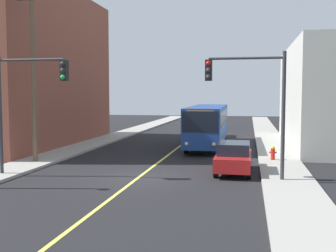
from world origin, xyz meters
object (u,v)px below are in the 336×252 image
at_px(parked_car_red, 234,157).
at_px(traffic_signal_right_corner, 250,91).
at_px(fire_hydrant, 273,153).
at_px(utility_pole_near, 33,59).
at_px(city_bus, 208,124).
at_px(traffic_signal_left_corner, 27,91).

relative_size(parked_car_red, traffic_signal_right_corner, 0.74).
xyz_separation_m(traffic_signal_right_corner, fire_hydrant, (1.44, 6.01, -3.72)).
relative_size(parked_car_red, utility_pole_near, 0.40).
height_order(city_bus, fire_hydrant, city_bus).
relative_size(traffic_signal_right_corner, fire_hydrant, 7.14).
bearing_deg(traffic_signal_left_corner, fire_hydrant, 29.99).
bearing_deg(parked_car_red, city_bus, 102.51).
distance_m(traffic_signal_left_corner, fire_hydrant, 14.64).
bearing_deg(parked_car_red, traffic_signal_right_corner, -68.83).
bearing_deg(traffic_signal_left_corner, traffic_signal_right_corner, 5.62).
height_order(utility_pole_near, fire_hydrant, utility_pole_near).
bearing_deg(parked_car_red, fire_hydrant, 60.58).
bearing_deg(traffic_signal_left_corner, city_bus, 61.49).
bearing_deg(fire_hydrant, traffic_signal_right_corner, -103.46).
height_order(utility_pole_near, traffic_signal_left_corner, utility_pole_near).
height_order(city_bus, parked_car_red, city_bus).
distance_m(utility_pole_near, traffic_signal_right_corner, 13.13).
relative_size(utility_pole_near, fire_hydrant, 13.23).
xyz_separation_m(city_bus, traffic_signal_right_corner, (3.21, -12.95, 2.49)).
height_order(traffic_signal_left_corner, traffic_signal_right_corner, same).
distance_m(city_bus, traffic_signal_left_corner, 16.14).
distance_m(city_bus, parked_car_red, 11.20).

